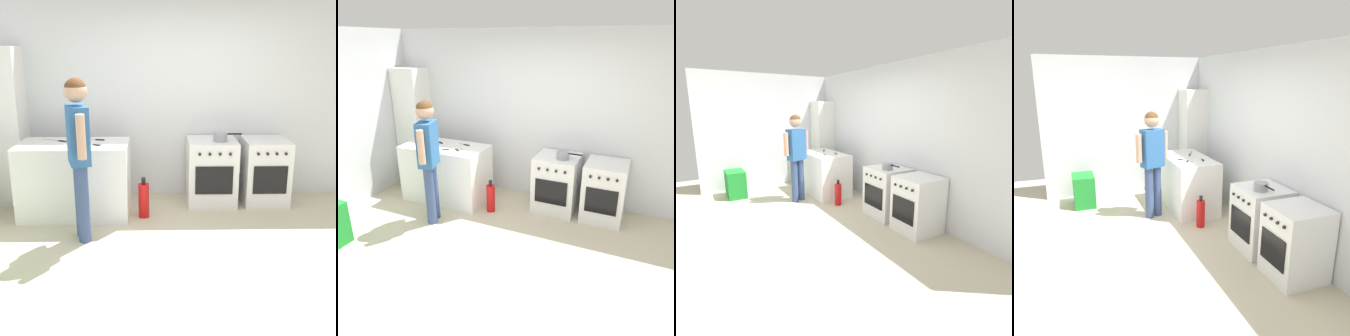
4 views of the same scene
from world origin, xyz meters
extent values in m
plane|color=beige|center=(0.00, 0.00, 0.00)|extent=(8.00, 8.00, 0.00)
cube|color=silver|center=(0.00, 1.95, 1.30)|extent=(6.00, 0.10, 2.60)
cube|color=white|center=(-1.35, 1.20, 0.45)|extent=(1.30, 0.70, 0.90)
cube|color=white|center=(0.35, 1.58, 0.42)|extent=(0.62, 0.60, 0.85)
cube|color=black|center=(0.35, 1.27, 0.40)|extent=(0.47, 0.01, 0.36)
cylinder|color=black|center=(0.21, 1.46, 0.85)|extent=(0.20, 0.20, 0.01)
cylinder|color=black|center=(0.49, 1.46, 0.85)|extent=(0.20, 0.20, 0.01)
cylinder|color=black|center=(0.21, 1.70, 0.85)|extent=(0.20, 0.20, 0.01)
cylinder|color=black|center=(0.49, 1.70, 0.85)|extent=(0.20, 0.20, 0.01)
cylinder|color=black|center=(0.16, 1.26, 0.74)|extent=(0.04, 0.02, 0.04)
cylinder|color=black|center=(0.29, 1.26, 0.74)|extent=(0.04, 0.02, 0.04)
cylinder|color=black|center=(0.41, 1.26, 0.74)|extent=(0.04, 0.02, 0.04)
cylinder|color=black|center=(0.54, 1.26, 0.74)|extent=(0.04, 0.02, 0.04)
cube|color=white|center=(1.05, 1.58, 0.42)|extent=(0.57, 0.60, 0.85)
cube|color=black|center=(1.05, 1.27, 0.40)|extent=(0.42, 0.01, 0.36)
cylinder|color=black|center=(0.92, 1.46, 0.85)|extent=(0.18, 0.18, 0.01)
cylinder|color=black|center=(1.18, 1.46, 0.85)|extent=(0.18, 0.18, 0.01)
cylinder|color=black|center=(0.92, 1.70, 0.85)|extent=(0.18, 0.18, 0.01)
cylinder|color=black|center=(1.18, 1.70, 0.85)|extent=(0.18, 0.18, 0.01)
cylinder|color=black|center=(0.88, 1.26, 0.74)|extent=(0.04, 0.02, 0.04)
cylinder|color=black|center=(0.99, 1.26, 0.74)|extent=(0.04, 0.02, 0.04)
cylinder|color=black|center=(1.11, 1.26, 0.74)|extent=(0.04, 0.02, 0.04)
cylinder|color=black|center=(1.22, 1.26, 0.74)|extent=(0.04, 0.02, 0.04)
cylinder|color=gray|center=(0.44, 1.49, 0.90)|extent=(0.18, 0.18, 0.11)
cylinder|color=black|center=(0.62, 1.49, 0.94)|extent=(0.18, 0.02, 0.02)
cube|color=silver|center=(-1.10, 1.11, 0.90)|extent=(0.19, 0.14, 0.01)
cube|color=black|center=(-1.22, 1.03, 0.91)|extent=(0.11, 0.08, 0.01)
cube|color=silver|center=(-1.15, 1.38, 0.90)|extent=(0.10, 0.05, 0.01)
cube|color=black|center=(-1.05, 1.36, 0.91)|extent=(0.11, 0.05, 0.01)
cube|color=silver|center=(-0.95, 1.01, 0.90)|extent=(0.14, 0.11, 0.01)
cube|color=black|center=(-1.05, 1.08, 0.91)|extent=(0.11, 0.08, 0.01)
cube|color=silver|center=(-1.65, 1.38, 0.90)|extent=(0.23, 0.14, 0.01)
cube|color=black|center=(-1.50, 1.30, 0.91)|extent=(0.11, 0.07, 0.01)
cylinder|color=#384C7A|center=(-1.13, 0.46, 0.42)|extent=(0.13, 0.13, 0.84)
cylinder|color=#384C7A|center=(-1.18, 0.61, 0.42)|extent=(0.13, 0.13, 0.84)
cube|color=#2D609E|center=(-1.15, 0.53, 1.14)|extent=(0.29, 0.38, 0.60)
cylinder|color=tan|center=(-1.08, 0.30, 1.17)|extent=(0.09, 0.09, 0.44)
cylinder|color=tan|center=(-1.23, 0.76, 1.17)|extent=(0.09, 0.09, 0.44)
sphere|color=tan|center=(-1.15, 0.53, 1.59)|extent=(0.23, 0.23, 0.23)
sphere|color=brown|center=(-1.15, 0.53, 1.61)|extent=(0.22, 0.22, 0.22)
cylinder|color=red|center=(-0.52, 1.10, 0.21)|extent=(0.13, 0.13, 0.42)
cylinder|color=black|center=(-0.52, 1.10, 0.46)|extent=(0.05, 0.05, 0.08)
cube|color=white|center=(-2.30, 1.68, 1.00)|extent=(0.48, 0.44, 2.00)
camera|label=1|loc=(-0.33, -3.66, 2.05)|focal=45.00mm
camera|label=2|loc=(1.48, -2.83, 2.43)|focal=35.00mm
camera|label=3|loc=(3.65, -1.29, 1.83)|focal=28.00mm
camera|label=4|loc=(3.73, -0.76, 2.20)|focal=35.00mm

